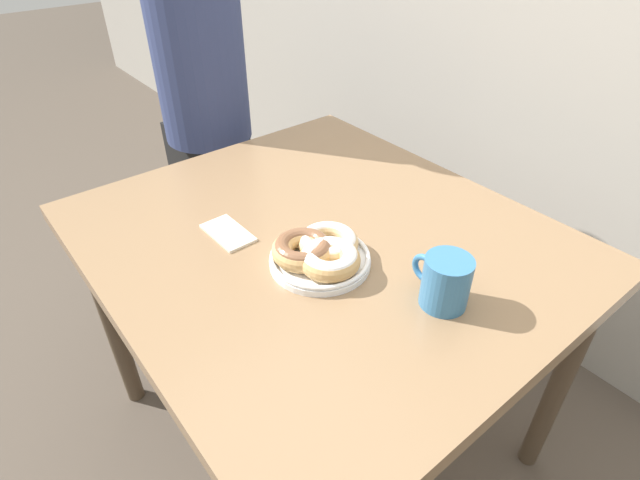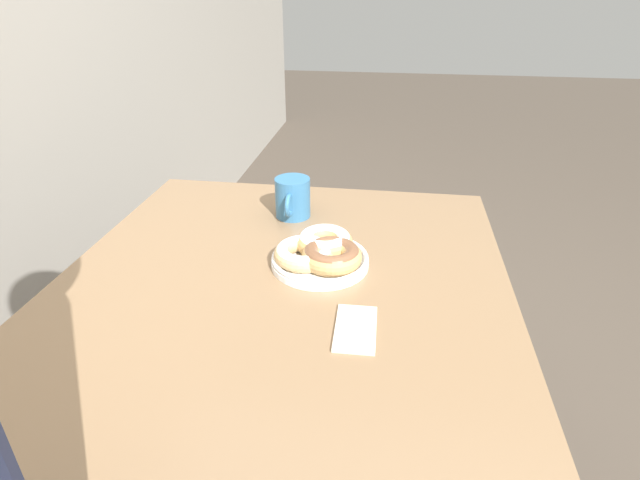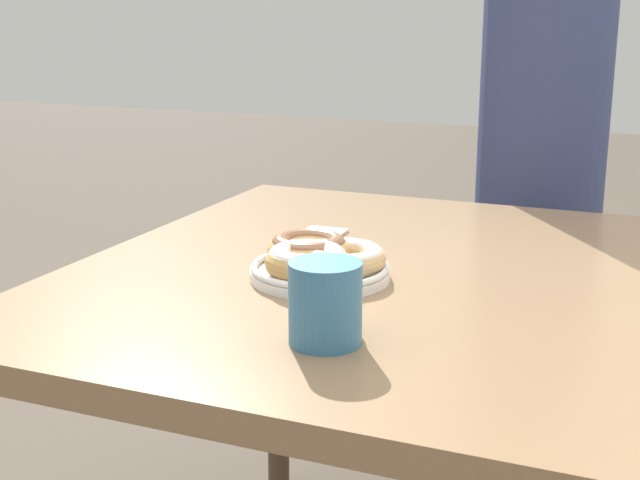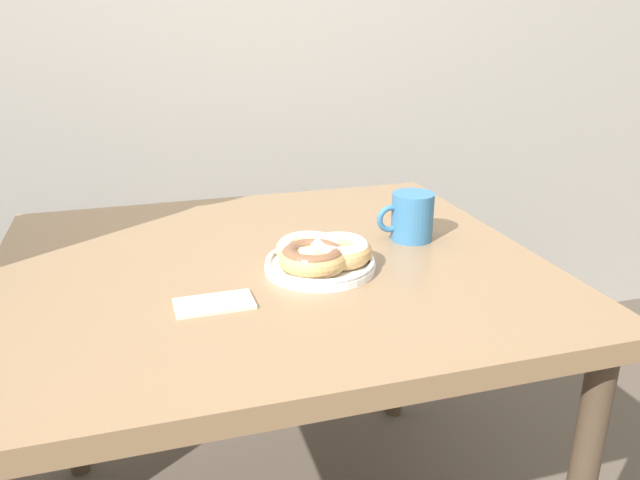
{
  "view_description": "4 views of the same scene",
  "coord_description": "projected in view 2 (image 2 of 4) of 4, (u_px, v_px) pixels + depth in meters",
  "views": [
    {
      "loc": [
        0.71,
        -0.32,
        1.37
      ],
      "look_at": [
        0.08,
        0.18,
        0.78
      ],
      "focal_mm": 28.0,
      "sensor_mm": 36.0,
      "label": 1
    },
    {
      "loc": [
        -0.83,
        0.05,
        1.27
      ],
      "look_at": [
        0.08,
        0.18,
        0.78
      ],
      "focal_mm": 28.0,
      "sensor_mm": 36.0,
      "label": 2
    },
    {
      "loc": [
        1.25,
        0.67,
        1.12
      ],
      "look_at": [
        0.08,
        0.18,
        0.78
      ],
      "focal_mm": 50.0,
      "sensor_mm": 36.0,
      "label": 3
    },
    {
      "loc": [
        -0.23,
        -0.86,
        1.19
      ],
      "look_at": [
        0.08,
        0.18,
        0.78
      ],
      "focal_mm": 35.0,
      "sensor_mm": 36.0,
      "label": 4
    }
  ],
  "objects": [
    {
      "name": "napkin",
      "position": [
        356.0,
        328.0,
        0.87
      ],
      "size": [
        0.13,
        0.07,
        0.01
      ],
      "color": "beige",
      "rests_on": "dining_table"
    },
    {
      "name": "donut_plate",
      "position": [
        321.0,
        252.0,
        1.06
      ],
      "size": [
        0.22,
        0.21,
        0.06
      ],
      "color": "white",
      "rests_on": "dining_table"
    },
    {
      "name": "coffee_mug",
      "position": [
        293.0,
        198.0,
        1.26
      ],
      "size": [
        0.12,
        0.09,
        0.1
      ],
      "color": "teal",
      "rests_on": "dining_table"
    },
    {
      "name": "dining_table",
      "position": [
        282.0,
        313.0,
        1.04
      ],
      "size": [
        1.04,
        0.92,
        0.72
      ],
      "color": "#846647",
      "rests_on": "ground_plane"
    }
  ]
}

